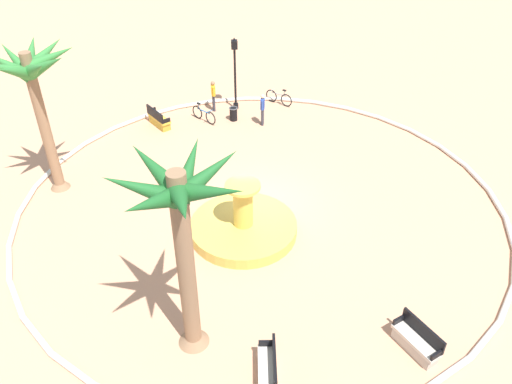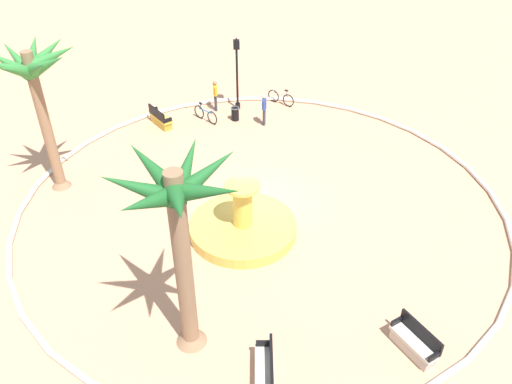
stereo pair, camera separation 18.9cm
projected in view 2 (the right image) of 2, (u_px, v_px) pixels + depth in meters
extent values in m
plane|color=tan|center=(261.00, 204.00, 21.52)|extent=(80.00, 80.00, 0.00)
torus|color=silver|center=(261.00, 202.00, 21.46)|extent=(19.81, 19.81, 0.20)
cylinder|color=gold|center=(243.00, 228.00, 19.90)|extent=(4.11, 4.11, 0.45)
cylinder|color=#236093|center=(243.00, 229.00, 19.92)|extent=(3.62, 3.62, 0.34)
cylinder|color=gold|center=(243.00, 206.00, 19.28)|extent=(0.74, 0.74, 1.69)
cylinder|color=#F1C954|center=(242.00, 186.00, 18.75)|extent=(1.32, 1.32, 0.12)
cylinder|color=#8E6B4C|center=(45.00, 124.00, 20.79)|extent=(0.44, 0.44, 6.06)
cone|color=#8E6B4C|center=(61.00, 181.00, 22.42)|extent=(0.83, 0.83, 0.50)
cone|color=#337F38|center=(9.00, 63.00, 19.32)|extent=(1.90, 0.78, 1.42)
cone|color=#337F38|center=(6.00, 67.00, 18.85)|extent=(1.87, 1.51, 1.32)
cone|color=#337F38|center=(16.00, 71.00, 18.62)|extent=(1.07, 1.96, 1.33)
cone|color=#337F38|center=(37.00, 68.00, 18.72)|extent=(1.56, 1.86, 1.26)
cone|color=#337F38|center=(47.00, 65.00, 19.04)|extent=(1.95, 1.25, 1.32)
cone|color=#337F38|center=(52.00, 56.00, 19.40)|extent=(1.98, 0.99, 1.12)
cone|color=#337F38|center=(46.00, 53.00, 19.79)|extent=(1.56, 1.87, 1.18)
cone|color=#337F38|center=(33.00, 51.00, 19.89)|extent=(0.67, 1.93, 1.16)
cone|color=#337F38|center=(17.00, 59.00, 19.68)|extent=(1.74, 1.66, 1.42)
cylinder|color=#8E6B4C|center=(183.00, 267.00, 14.06)|extent=(0.50, 0.50, 6.21)
cone|color=#8E6B4C|center=(191.00, 335.00, 15.73)|extent=(0.95, 0.95, 0.50)
cone|color=#1E6028|center=(138.00, 188.00, 12.39)|extent=(1.96, 0.62, 1.29)
cone|color=#1E6028|center=(149.00, 202.00, 11.83)|extent=(1.61, 1.91, 1.19)
cone|color=#1E6028|center=(178.00, 203.00, 11.67)|extent=(0.86, 2.03, 1.04)
cone|color=#1E6028|center=(206.00, 192.00, 12.10)|extent=(1.99, 1.46, 1.12)
cone|color=#1E6028|center=(205.00, 174.00, 12.85)|extent=(1.97, 1.47, 1.25)
cone|color=#1E6028|center=(186.00, 169.00, 13.15)|extent=(1.13, 2.01, 1.36)
cone|color=#1E6028|center=(152.00, 168.00, 12.93)|extent=(1.69, 1.87, 1.11)
cube|color=beige|center=(264.00, 369.00, 14.54)|extent=(0.62, 1.63, 0.12)
cube|color=black|center=(271.00, 362.00, 14.36)|extent=(0.20, 1.60, 0.50)
cube|color=#B6ADA0|center=(264.00, 374.00, 14.69)|extent=(0.57, 1.50, 0.39)
cube|color=black|center=(264.00, 344.00, 15.07)|extent=(0.45, 0.11, 0.24)
cube|color=gold|center=(161.00, 118.00, 26.77)|extent=(1.29, 1.62, 0.12)
cube|color=black|center=(157.00, 113.00, 26.49)|extent=(0.93, 1.39, 0.50)
cube|color=gold|center=(161.00, 122.00, 26.92)|extent=(1.18, 1.49, 0.39)
cube|color=black|center=(154.00, 110.00, 27.17)|extent=(0.42, 0.31, 0.24)
cube|color=black|center=(168.00, 121.00, 26.20)|extent=(0.42, 0.31, 0.24)
cube|color=beige|center=(414.00, 342.00, 15.30)|extent=(1.17, 1.65, 0.12)
cube|color=black|center=(421.00, 332.00, 15.21)|extent=(0.80, 1.46, 0.50)
cube|color=#B6ADA0|center=(412.00, 347.00, 15.45)|extent=(1.08, 1.52, 0.39)
cube|color=black|center=(434.00, 357.00, 14.70)|extent=(0.44, 0.28, 0.24)
cube|color=black|center=(397.00, 321.00, 15.73)|extent=(0.44, 0.28, 0.24)
cylinder|color=black|center=(237.00, 79.00, 27.64)|extent=(0.12, 0.12, 3.39)
cylinder|color=black|center=(238.00, 106.00, 28.54)|extent=(0.28, 0.28, 0.30)
cube|color=black|center=(236.00, 44.00, 26.51)|extent=(0.32, 0.32, 0.44)
sphere|color=#F2EDCC|center=(236.00, 44.00, 26.51)|extent=(0.22, 0.22, 0.22)
cone|color=black|center=(236.00, 39.00, 26.35)|extent=(0.20, 0.20, 0.18)
cylinder|color=black|center=(235.00, 114.00, 27.31)|extent=(0.40, 0.40, 0.70)
torus|color=#4C4C51|center=(235.00, 108.00, 27.10)|extent=(0.46, 0.46, 0.06)
torus|color=black|center=(273.00, 96.00, 29.07)|extent=(0.59, 0.51, 0.72)
torus|color=black|center=(288.00, 100.00, 28.59)|extent=(0.59, 0.51, 0.72)
cylinder|color=#99999E|center=(281.00, 94.00, 28.70)|extent=(0.76, 0.65, 0.05)
cylinder|color=#99999E|center=(286.00, 93.00, 28.44)|extent=(0.04, 0.04, 0.30)
cube|color=black|center=(286.00, 91.00, 28.34)|extent=(0.22, 0.21, 0.06)
cylinder|color=#99999E|center=(274.00, 90.00, 28.83)|extent=(0.31, 0.35, 0.03)
torus|color=black|center=(212.00, 118.00, 26.94)|extent=(0.54, 0.56, 0.72)
torus|color=black|center=(199.00, 112.00, 27.49)|extent=(0.54, 0.56, 0.72)
cylinder|color=#1E66B2|center=(205.00, 111.00, 27.08)|extent=(0.69, 0.72, 0.05)
cylinder|color=#1E66B2|center=(201.00, 106.00, 27.18)|extent=(0.04, 0.04, 0.30)
cube|color=black|center=(200.00, 103.00, 27.08)|extent=(0.21, 0.21, 0.06)
cylinder|color=#1E66B2|center=(211.00, 111.00, 26.76)|extent=(0.34, 0.32, 0.03)
cylinder|color=#33333D|center=(264.00, 116.00, 26.91)|extent=(0.14, 0.14, 0.92)
cylinder|color=#33333D|center=(264.00, 117.00, 26.76)|extent=(0.14, 0.14, 0.92)
cube|color=#2D4CA5|center=(264.00, 104.00, 26.40)|extent=(0.26, 0.37, 0.56)
sphere|color=beige|center=(264.00, 96.00, 26.17)|extent=(0.22, 0.22, 0.22)
cylinder|color=#2D4CA5|center=(265.00, 102.00, 26.58)|extent=(0.09, 0.09, 0.53)
cylinder|color=#2D4CA5|center=(264.00, 106.00, 26.22)|extent=(0.09, 0.09, 0.53)
cylinder|color=#33333D|center=(216.00, 102.00, 28.24)|extent=(0.14, 0.14, 0.92)
cylinder|color=#33333D|center=(216.00, 103.00, 28.10)|extent=(0.14, 0.14, 0.92)
cube|color=yellow|center=(215.00, 90.00, 27.74)|extent=(0.23, 0.36, 0.56)
sphere|color=#9E7051|center=(215.00, 83.00, 27.50)|extent=(0.22, 0.22, 0.22)
cylinder|color=yellow|center=(215.00, 88.00, 27.91)|extent=(0.09, 0.09, 0.53)
cylinder|color=yellow|center=(215.00, 92.00, 27.56)|extent=(0.09, 0.09, 0.53)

